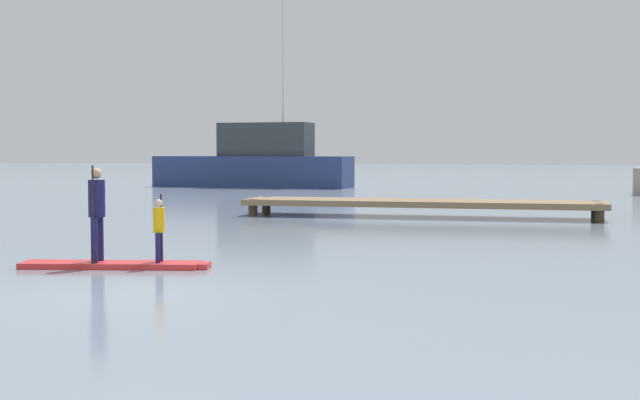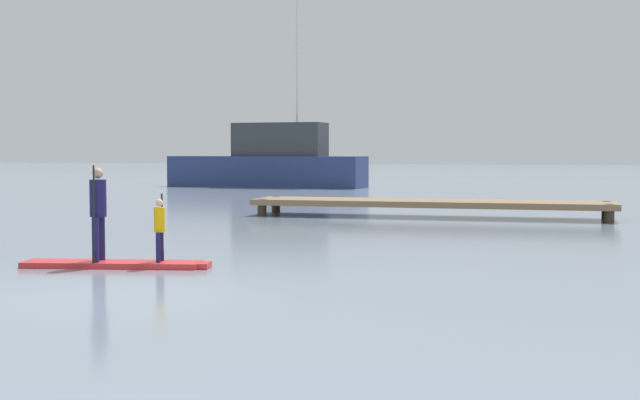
% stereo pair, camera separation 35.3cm
% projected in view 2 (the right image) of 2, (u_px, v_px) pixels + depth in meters
% --- Properties ---
extents(ground_plane, '(240.00, 240.00, 0.00)m').
position_uv_depth(ground_plane, '(122.00, 295.00, 12.47)').
color(ground_plane, gray).
extents(paddleboard_near, '(3.30, 1.19, 0.10)m').
position_uv_depth(paddleboard_near, '(116.00, 264.00, 15.42)').
color(paddleboard_near, red).
rests_on(paddleboard_near, ground).
extents(paddler_adult, '(0.34, 0.51, 1.67)m').
position_uv_depth(paddler_adult, '(98.00, 208.00, 15.38)').
color(paddler_adult, '#19194C').
rests_on(paddler_adult, paddleboard_near).
extents(paddler_child_solo, '(0.22, 0.38, 1.18)m').
position_uv_depth(paddler_child_solo, '(160.00, 227.00, 15.33)').
color(paddler_child_solo, '#19194C').
rests_on(paddler_child_solo, paddleboard_near).
extents(fishing_boat_white_large, '(11.23, 3.29, 10.80)m').
position_uv_depth(fishing_boat_white_large, '(270.00, 163.00, 49.25)').
color(fishing_boat_white_large, navy).
rests_on(fishing_boat_white_large, ground).
extents(floating_dock, '(10.86, 2.01, 0.52)m').
position_uv_depth(floating_dock, '(430.00, 203.00, 26.86)').
color(floating_dock, '#846B4C').
rests_on(floating_dock, ground).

